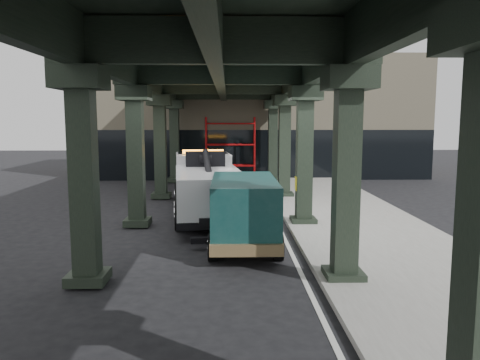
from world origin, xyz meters
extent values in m
plane|color=black|center=(0.00, 0.00, 0.00)|extent=(90.00, 90.00, 0.00)
cube|color=gray|center=(4.50, 2.00, 0.07)|extent=(5.00, 40.00, 0.15)
cube|color=silver|center=(1.70, 2.00, 0.01)|extent=(0.12, 38.00, 0.01)
cube|color=black|center=(2.60, -4.00, 2.50)|extent=(0.55, 0.55, 5.00)
cube|color=black|center=(2.60, -4.00, 4.75)|extent=(1.10, 1.10, 0.50)
cube|color=black|center=(2.60, -4.00, 0.18)|extent=(0.90, 0.90, 0.24)
cube|color=black|center=(2.60, 2.00, 2.50)|extent=(0.55, 0.55, 5.00)
cube|color=black|center=(2.60, 2.00, 4.75)|extent=(1.10, 1.10, 0.50)
cube|color=black|center=(2.60, 2.00, 0.18)|extent=(0.90, 0.90, 0.24)
cube|color=black|center=(2.60, 8.00, 2.50)|extent=(0.55, 0.55, 5.00)
cube|color=black|center=(2.60, 8.00, 4.75)|extent=(1.10, 1.10, 0.50)
cube|color=black|center=(2.60, 8.00, 0.18)|extent=(0.90, 0.90, 0.24)
cube|color=black|center=(2.60, 14.00, 2.50)|extent=(0.55, 0.55, 5.00)
cube|color=black|center=(2.60, 14.00, 4.75)|extent=(1.10, 1.10, 0.50)
cube|color=black|center=(2.60, 14.00, 0.18)|extent=(0.90, 0.90, 0.24)
cube|color=black|center=(-3.40, -4.00, 2.50)|extent=(0.55, 0.55, 5.00)
cube|color=black|center=(-3.40, -4.00, 4.75)|extent=(1.10, 1.10, 0.50)
cube|color=black|center=(-3.40, -4.00, 0.18)|extent=(0.90, 0.90, 0.24)
cube|color=black|center=(-3.40, 2.00, 2.50)|extent=(0.55, 0.55, 5.00)
cube|color=black|center=(-3.40, 2.00, 4.75)|extent=(1.10, 1.10, 0.50)
cube|color=black|center=(-3.40, 2.00, 0.18)|extent=(0.90, 0.90, 0.24)
cube|color=black|center=(-3.40, 8.00, 2.50)|extent=(0.55, 0.55, 5.00)
cube|color=black|center=(-3.40, 8.00, 4.75)|extent=(1.10, 1.10, 0.50)
cube|color=black|center=(-3.40, 8.00, 0.18)|extent=(0.90, 0.90, 0.24)
cube|color=black|center=(-3.40, 14.00, 2.50)|extent=(0.55, 0.55, 5.00)
cube|color=black|center=(-3.40, 14.00, 4.75)|extent=(1.10, 1.10, 0.50)
cube|color=black|center=(-3.40, 14.00, 0.18)|extent=(0.90, 0.90, 0.24)
cube|color=black|center=(2.60, 2.00, 5.55)|extent=(0.35, 32.00, 1.10)
cube|color=black|center=(-3.40, 2.00, 5.55)|extent=(0.35, 32.00, 1.10)
cube|color=black|center=(-0.40, 2.00, 5.55)|extent=(0.35, 32.00, 1.10)
cube|color=black|center=(-0.40, 2.00, 6.25)|extent=(7.40, 32.00, 0.30)
cube|color=#C6B793|center=(2.00, 20.00, 4.00)|extent=(22.00, 10.00, 8.00)
cylinder|color=red|center=(-1.50, 14.90, 2.00)|extent=(0.08, 0.08, 4.00)
cylinder|color=red|center=(-1.50, 14.10, 2.00)|extent=(0.08, 0.08, 4.00)
cylinder|color=red|center=(1.50, 14.90, 2.00)|extent=(0.08, 0.08, 4.00)
cylinder|color=red|center=(1.50, 14.10, 2.00)|extent=(0.08, 0.08, 4.00)
cylinder|color=red|center=(0.00, 14.90, 1.00)|extent=(3.00, 0.08, 0.08)
cylinder|color=red|center=(0.00, 14.90, 2.30)|extent=(3.00, 0.08, 0.08)
cylinder|color=red|center=(0.00, 14.90, 3.60)|extent=(3.00, 0.08, 0.08)
cube|color=black|center=(-0.95, 3.21, 0.68)|extent=(1.78, 7.35, 0.24)
cube|color=white|center=(-1.23, 5.67, 1.51)|extent=(2.53, 2.57, 1.75)
cube|color=white|center=(-1.34, 6.68, 1.02)|extent=(2.34, 0.93, 0.87)
cube|color=black|center=(-1.26, 5.91, 1.99)|extent=(2.27, 1.49, 0.83)
cube|color=white|center=(-0.83, 2.10, 1.31)|extent=(2.86, 5.09, 1.36)
cube|color=orange|center=(-1.21, 5.48, 2.48)|extent=(1.77, 0.47, 0.16)
cube|color=black|center=(-1.05, 4.03, 2.28)|extent=(1.61, 0.75, 0.58)
cylinder|color=black|center=(-0.85, 2.29, 2.04)|extent=(0.61, 3.40, 1.30)
cube|color=black|center=(-0.55, -0.36, 0.34)|extent=(0.44, 1.38, 0.17)
cube|color=black|center=(-0.47, -1.04, 0.29)|extent=(1.57, 0.42, 0.17)
cylinder|color=black|center=(-2.32, 5.84, 0.53)|extent=(0.46, 1.10, 1.07)
cylinder|color=silver|center=(-2.32, 5.84, 0.53)|extent=(0.44, 0.63, 0.59)
cylinder|color=black|center=(-0.20, 6.08, 0.53)|extent=(0.46, 1.10, 1.07)
cylinder|color=silver|center=(-0.20, 6.08, 0.53)|extent=(0.44, 0.63, 0.59)
cylinder|color=black|center=(-1.97, 2.66, 0.53)|extent=(0.46, 1.10, 1.07)
cylinder|color=silver|center=(-1.97, 2.66, 0.53)|extent=(0.44, 0.63, 0.59)
cylinder|color=black|center=(0.16, 2.89, 0.53)|extent=(0.46, 1.10, 1.07)
cylinder|color=silver|center=(0.16, 2.89, 0.53)|extent=(0.44, 0.63, 0.59)
cylinder|color=black|center=(-1.82, 1.40, 0.53)|extent=(0.46, 1.10, 1.07)
cylinder|color=silver|center=(-1.82, 1.40, 0.53)|extent=(0.44, 0.63, 0.59)
cylinder|color=black|center=(0.30, 1.64, 0.53)|extent=(0.46, 1.10, 1.07)
cylinder|color=silver|center=(0.30, 1.64, 0.53)|extent=(0.44, 0.63, 0.59)
cube|color=#113E3C|center=(0.35, 1.61, 0.85)|extent=(1.84, 0.99, 0.81)
cube|color=#113E3C|center=(0.35, -0.86, 1.21)|extent=(1.88, 4.04, 1.75)
cube|color=olive|center=(0.35, -0.50, 0.49)|extent=(1.92, 5.02, 0.31)
cube|color=black|center=(0.35, 1.25, 1.57)|extent=(1.75, 0.39, 0.75)
cube|color=black|center=(0.35, -0.59, 1.66)|extent=(1.91, 3.23, 0.49)
cube|color=silver|center=(0.35, 2.08, 0.49)|extent=(1.79, 0.11, 0.27)
cylinder|color=black|center=(-0.55, 1.56, 0.38)|extent=(0.25, 0.75, 0.75)
cylinder|color=silver|center=(-0.55, 1.56, 0.38)|extent=(0.29, 0.41, 0.41)
cylinder|color=black|center=(1.24, 1.56, 0.38)|extent=(0.25, 0.75, 0.75)
cylinder|color=silver|center=(1.24, 1.56, 0.38)|extent=(0.29, 0.41, 0.41)
cylinder|color=black|center=(-0.55, -2.20, 0.38)|extent=(0.25, 0.75, 0.75)
cylinder|color=silver|center=(-0.55, -2.20, 0.38)|extent=(0.29, 0.41, 0.41)
cylinder|color=black|center=(1.24, -2.20, 0.38)|extent=(0.25, 0.75, 0.75)
cylinder|color=silver|center=(1.24, -2.20, 0.38)|extent=(0.29, 0.41, 0.41)
camera|label=1|loc=(-0.11, -14.62, 3.83)|focal=35.00mm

